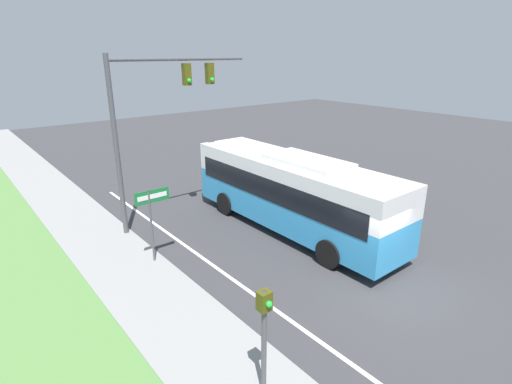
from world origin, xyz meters
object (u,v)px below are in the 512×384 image
object	(u,v)px
pedestrian_signal	(264,326)
street_sign	(152,211)
signal_gantry	(156,108)
bus	(292,190)

from	to	relation	value
pedestrian_signal	street_sign	size ratio (longest dim) A/B	0.95
pedestrian_signal	street_sign	xyz separation A→B (m)	(0.81, 7.17, 0.16)
pedestrian_signal	signal_gantry	bearing A→B (deg)	75.25
bus	pedestrian_signal	bearing A→B (deg)	-137.68
signal_gantry	street_sign	bearing A→B (deg)	-121.95
pedestrian_signal	bus	bearing A→B (deg)	42.32
bus	signal_gantry	bearing A→B (deg)	135.53
street_sign	signal_gantry	bearing A→B (deg)	58.05
pedestrian_signal	street_sign	distance (m)	7.21
bus	signal_gantry	size ratio (longest dim) A/B	1.42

